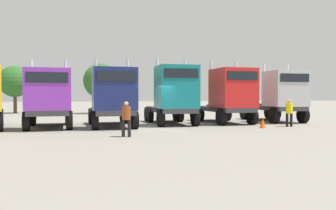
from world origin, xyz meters
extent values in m
plane|color=gray|center=(0.00, 0.00, 0.00)|extent=(200.00, 200.00, 0.00)
cylinder|color=black|center=(-8.20, 0.44, 0.51)|extent=(0.46, 1.06, 1.02)
cylinder|color=black|center=(-8.65, 4.40, 0.51)|extent=(0.46, 1.06, 1.02)
cylinder|color=black|center=(-8.77, 5.49, 0.51)|extent=(0.46, 1.06, 1.02)
cube|color=#333338|center=(-5.72, 2.36, 0.95)|extent=(2.38, 5.82, 0.30)
cube|color=purple|center=(-5.78, 0.64, 2.23)|extent=(2.47, 2.39, 2.26)
cube|color=black|center=(-5.81, -0.53, 2.84)|extent=(2.10, 0.11, 0.55)
cylinder|color=silver|center=(-4.78, 1.91, 2.53)|extent=(0.19, 0.19, 2.86)
cylinder|color=silver|center=(-6.68, 1.98, 2.53)|extent=(0.19, 0.19, 2.86)
cylinder|color=#333338|center=(-5.68, 3.63, 1.16)|extent=(1.13, 1.13, 0.12)
cylinder|color=black|center=(-4.69, 0.15, 0.53)|extent=(0.38, 1.06, 1.05)
cylinder|color=black|center=(-6.89, 0.22, 0.53)|extent=(0.38, 1.06, 1.05)
cylinder|color=black|center=(-4.58, 3.60, 0.53)|extent=(0.38, 1.06, 1.05)
cylinder|color=black|center=(-6.78, 3.68, 0.53)|extent=(0.38, 1.06, 1.05)
cylinder|color=black|center=(-4.54, 4.70, 0.53)|extent=(0.38, 1.06, 1.05)
cylinder|color=black|center=(-6.74, 4.77, 0.53)|extent=(0.38, 1.06, 1.05)
cube|color=#333338|center=(-2.08, 2.02, 0.92)|extent=(2.61, 6.32, 0.30)
cube|color=navy|center=(-2.21, 0.06, 2.27)|extent=(2.55, 2.40, 2.39)
cube|color=black|center=(-2.29, -1.08, 2.94)|extent=(2.10, 0.18, 0.55)
cylinder|color=silver|center=(-1.18, 1.26, 2.57)|extent=(0.19, 0.19, 2.99)
cylinder|color=silver|center=(-3.08, 1.39, 2.57)|extent=(0.19, 0.19, 2.99)
cylinder|color=#333338|center=(-1.99, 3.38, 1.13)|extent=(1.17, 1.17, 0.12)
cylinder|color=black|center=(-1.14, -0.44, 0.51)|extent=(0.42, 1.04, 1.02)
cylinder|color=black|center=(-3.34, -0.29, 0.51)|extent=(0.42, 1.04, 1.02)
cylinder|color=black|center=(-0.88, 3.44, 0.51)|extent=(0.42, 1.04, 1.02)
cylinder|color=black|center=(-3.08, 3.59, 0.51)|extent=(0.42, 1.04, 1.02)
cylinder|color=black|center=(-0.81, 4.54, 0.51)|extent=(0.42, 1.04, 1.02)
cylinder|color=black|center=(-3.00, 4.69, 0.51)|extent=(0.42, 1.04, 1.02)
cube|color=#333338|center=(1.99, 2.51, 0.96)|extent=(2.79, 6.12, 0.30)
cube|color=#14727A|center=(1.82, 0.75, 2.43)|extent=(2.63, 2.63, 2.65)
cube|color=black|center=(1.69, -0.46, 3.23)|extent=(2.09, 0.25, 0.55)
cylinder|color=silver|center=(2.90, 2.00, 2.73)|extent=(0.20, 0.20, 3.25)
cylinder|color=silver|center=(1.01, 2.19, 2.73)|extent=(0.20, 0.20, 3.25)
cylinder|color=#333338|center=(2.13, 3.80, 1.17)|extent=(1.21, 1.21, 0.12)
cylinder|color=black|center=(2.86, 0.14, 0.53)|extent=(0.45, 1.09, 1.06)
cylinder|color=black|center=(0.67, 0.36, 0.53)|extent=(0.45, 1.09, 1.06)
cylinder|color=black|center=(3.23, 3.75, 0.53)|extent=(0.45, 1.09, 1.06)
cylinder|color=black|center=(1.04, 3.98, 0.53)|extent=(0.45, 1.09, 1.06)
cylinder|color=black|center=(3.34, 4.85, 0.53)|extent=(0.45, 1.09, 1.06)
cylinder|color=black|center=(1.15, 5.07, 0.53)|extent=(0.45, 1.09, 1.06)
cube|color=#333338|center=(5.81, 2.29, 0.96)|extent=(2.43, 6.06, 0.30)
cube|color=red|center=(5.74, 0.58, 2.39)|extent=(2.50, 2.65, 2.55)
cube|color=black|center=(5.69, -0.72, 3.14)|extent=(2.10, 0.12, 0.55)
cylinder|color=silver|center=(6.75, 1.97, 2.69)|extent=(0.19, 0.19, 3.15)
cylinder|color=silver|center=(4.85, 2.04, 2.69)|extent=(0.19, 0.19, 3.15)
cylinder|color=#333338|center=(5.86, 3.60, 1.17)|extent=(1.14, 1.14, 0.12)
cylinder|color=black|center=(6.82, -0.04, 0.53)|extent=(0.39, 1.08, 1.06)
cylinder|color=black|center=(4.62, 0.04, 0.53)|extent=(0.39, 1.08, 1.06)
cylinder|color=black|center=(6.96, 3.63, 0.53)|extent=(0.39, 1.08, 1.06)
cylinder|color=black|center=(4.76, 3.72, 0.53)|extent=(0.39, 1.08, 1.06)
cylinder|color=black|center=(7.00, 4.73, 0.53)|extent=(0.39, 1.08, 1.06)
cylinder|color=black|center=(4.80, 4.82, 0.53)|extent=(0.39, 1.08, 1.06)
cube|color=#333338|center=(10.03, 2.30, 1.00)|extent=(2.91, 6.19, 0.30)
cube|color=#B7BABF|center=(9.81, 0.48, 2.38)|extent=(2.66, 2.56, 2.45)
cube|color=black|center=(9.66, -0.68, 3.08)|extent=(2.09, 0.30, 0.55)
cylinder|color=silver|center=(10.91, 1.65, 2.68)|extent=(0.20, 0.20, 3.05)
cylinder|color=silver|center=(9.02, 1.88, 2.68)|extent=(0.20, 0.20, 3.05)
cylinder|color=#333338|center=(10.19, 3.61, 1.21)|extent=(1.23, 1.23, 0.12)
cylinder|color=black|center=(10.84, -0.10, 0.55)|extent=(0.48, 1.14, 1.10)
cylinder|color=black|center=(8.66, 0.17, 0.55)|extent=(0.48, 1.14, 1.10)
cylinder|color=black|center=(11.29, 3.54, 0.55)|extent=(0.48, 1.14, 1.10)
cylinder|color=black|center=(9.11, 3.81, 0.55)|extent=(0.48, 1.14, 1.10)
cylinder|color=black|center=(11.43, 4.63, 0.55)|extent=(0.48, 1.14, 1.10)
cylinder|color=black|center=(9.24, 4.90, 0.55)|extent=(0.48, 1.14, 1.10)
cylinder|color=black|center=(7.97, -2.09, 0.40)|extent=(0.18, 0.18, 0.81)
cylinder|color=black|center=(8.25, -2.12, 0.40)|extent=(0.18, 0.18, 0.81)
cylinder|color=yellow|center=(8.11, -2.10, 1.13)|extent=(0.45, 0.45, 0.64)
sphere|color=tan|center=(8.11, -2.10, 1.56)|extent=(0.22, 0.22, 0.22)
cylinder|color=black|center=(-2.53, -4.00, 0.39)|extent=(0.21, 0.21, 0.78)
cylinder|color=black|center=(-2.27, -4.10, 0.39)|extent=(0.21, 0.21, 0.78)
cylinder|color=brown|center=(-2.40, -4.05, 1.10)|extent=(0.52, 0.52, 0.62)
sphere|color=tan|center=(-2.40, -4.05, 1.51)|extent=(0.21, 0.21, 0.21)
cone|color=#F2590C|center=(6.06, -2.35, 0.28)|extent=(0.36, 0.36, 0.56)
cylinder|color=#4C3823|center=(-9.22, 21.00, 1.05)|extent=(0.36, 0.36, 2.10)
sphere|color=#286023|center=(-9.22, 21.00, 3.45)|extent=(3.40, 3.40, 3.40)
cylinder|color=#4C3823|center=(-0.52, 17.52, 1.00)|extent=(0.36, 0.36, 2.00)
sphere|color=#286023|center=(-0.52, 17.52, 3.48)|extent=(3.70, 3.70, 3.70)
cylinder|color=#4C3823|center=(10.65, 20.49, 1.09)|extent=(0.36, 0.36, 2.17)
sphere|color=#286023|center=(10.65, 20.49, 3.49)|extent=(3.29, 3.29, 3.29)
camera|label=1|loc=(-5.71, -19.55, 1.87)|focal=36.91mm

